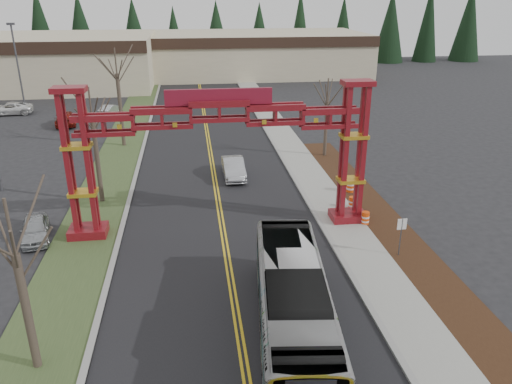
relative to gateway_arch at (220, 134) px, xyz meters
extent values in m
cube|color=black|center=(0.00, 7.00, -5.97)|extent=(12.00, 110.00, 0.02)
cube|color=gold|center=(-0.12, 7.00, -5.96)|extent=(0.12, 100.00, 0.01)
cube|color=gold|center=(0.12, 7.00, -5.96)|extent=(0.12, 100.00, 0.01)
cube|color=gray|center=(6.15, 7.00, -5.91)|extent=(0.30, 110.00, 0.15)
cube|color=gray|center=(7.60, 7.00, -5.91)|extent=(2.60, 110.00, 0.14)
cube|color=black|center=(10.20, -8.00, -5.92)|extent=(2.60, 50.00, 0.12)
cube|color=#374924|center=(-8.00, 7.00, -5.94)|extent=(4.00, 110.00, 0.08)
cube|color=gray|center=(-6.15, 7.00, -5.91)|extent=(0.30, 110.00, 0.15)
cube|color=#640D0F|center=(-8.00, 0.00, -5.68)|extent=(2.20, 1.60, 0.60)
cube|color=#640D0F|center=(-8.55, -0.35, -1.38)|extent=(0.28, 0.28, 8.00)
cube|color=#640D0F|center=(-7.45, -0.35, -1.38)|extent=(0.28, 0.28, 8.00)
cube|color=#640D0F|center=(-8.55, 0.35, -1.38)|extent=(0.28, 0.28, 8.00)
cube|color=#640D0F|center=(-7.45, 0.35, -1.38)|extent=(0.28, 0.28, 8.00)
cube|color=gold|center=(-8.00, 0.00, -3.18)|extent=(1.60, 1.10, 0.22)
cube|color=gold|center=(-8.00, 0.00, -0.38)|extent=(1.60, 1.10, 0.22)
cube|color=#640D0F|center=(-8.00, 0.00, 2.77)|extent=(1.80, 1.20, 0.30)
cube|color=#640D0F|center=(8.00, 0.00, -5.68)|extent=(2.20, 1.60, 0.60)
cube|color=#640D0F|center=(7.45, -0.35, -1.38)|extent=(0.28, 0.28, 8.00)
cube|color=#640D0F|center=(8.55, -0.35, -1.38)|extent=(0.28, 0.28, 8.00)
cube|color=#640D0F|center=(7.45, 0.35, -1.38)|extent=(0.28, 0.28, 8.00)
cube|color=#640D0F|center=(8.55, 0.35, -1.38)|extent=(0.28, 0.28, 8.00)
cube|color=gold|center=(8.00, 0.00, -3.18)|extent=(1.60, 1.10, 0.22)
cube|color=gold|center=(8.00, 0.00, -0.38)|extent=(1.60, 1.10, 0.22)
cube|color=#640D0F|center=(8.00, 0.00, 2.77)|extent=(1.80, 1.20, 0.30)
cube|color=#640D0F|center=(0.00, 0.00, 1.52)|extent=(16.00, 0.90, 1.00)
cube|color=#640D0F|center=(0.00, 0.00, 0.62)|extent=(16.00, 0.90, 0.60)
cube|color=maroon|center=(0.00, 0.00, 2.17)|extent=(6.00, 0.25, 0.90)
cube|color=#B8AC8C|center=(10.00, 62.00, -2.48)|extent=(38.00, 20.00, 7.00)
cube|color=black|center=(10.00, 51.90, 0.22)|extent=(38.00, 0.40, 1.60)
cone|color=black|center=(-29.50, 74.00, 0.52)|extent=(5.60, 5.60, 13.00)
cylinder|color=#382D26|center=(-29.50, 74.00, -5.18)|extent=(0.80, 0.80, 1.60)
cone|color=black|center=(-21.00, 74.00, 0.52)|extent=(5.60, 5.60, 13.00)
cylinder|color=#382D26|center=(-21.00, 74.00, -5.18)|extent=(0.80, 0.80, 1.60)
cone|color=black|center=(-12.50, 74.00, 0.52)|extent=(5.60, 5.60, 13.00)
cylinder|color=#382D26|center=(-12.50, 74.00, -5.18)|extent=(0.80, 0.80, 1.60)
cone|color=black|center=(-4.00, 74.00, 0.52)|extent=(5.60, 5.60, 13.00)
cylinder|color=#382D26|center=(-4.00, 74.00, -5.18)|extent=(0.80, 0.80, 1.60)
cone|color=black|center=(4.50, 74.00, 0.52)|extent=(5.60, 5.60, 13.00)
cylinder|color=#382D26|center=(4.50, 74.00, -5.18)|extent=(0.80, 0.80, 1.60)
cone|color=black|center=(13.00, 74.00, 0.52)|extent=(5.60, 5.60, 13.00)
cylinder|color=#382D26|center=(13.00, 74.00, -5.18)|extent=(0.80, 0.80, 1.60)
cone|color=black|center=(21.50, 74.00, 0.52)|extent=(5.60, 5.60, 13.00)
cylinder|color=#382D26|center=(21.50, 74.00, -5.18)|extent=(0.80, 0.80, 1.60)
cone|color=black|center=(30.00, 74.00, 0.52)|extent=(5.60, 5.60, 13.00)
cylinder|color=#382D26|center=(30.00, 74.00, -5.18)|extent=(0.80, 0.80, 1.60)
cone|color=black|center=(38.50, 74.00, 0.52)|extent=(5.60, 5.60, 13.00)
cylinder|color=#382D26|center=(38.50, 74.00, -5.18)|extent=(0.80, 0.80, 1.60)
cone|color=black|center=(47.00, 74.00, 0.52)|extent=(5.60, 5.60, 13.00)
cylinder|color=#382D26|center=(47.00, 74.00, -5.18)|extent=(0.80, 0.80, 1.60)
cone|color=black|center=(55.50, 74.00, 0.52)|extent=(5.60, 5.60, 13.00)
cylinder|color=#382D26|center=(55.50, 74.00, -5.18)|extent=(0.80, 0.80, 1.60)
imported|color=#ABAEB3|center=(2.17, -10.98, -4.36)|extent=(4.00, 11.85, 3.24)
imported|color=#A5A8AD|center=(1.52, 9.06, -5.23)|extent=(1.67, 4.60, 1.51)
imported|color=#A4A9AC|center=(-11.00, 0.00, -5.32)|extent=(2.35, 4.11, 1.32)
imported|color=maroon|center=(-15.10, 27.93, -5.23)|extent=(2.83, 5.44, 1.51)
imported|color=#A7ACAF|center=(-11.00, 32.30, -5.36)|extent=(2.48, 4.02, 1.25)
imported|color=white|center=(-22.86, 34.01, -5.27)|extent=(5.35, 2.90, 1.42)
cylinder|color=#382D26|center=(-8.00, -11.31, -3.49)|extent=(0.33, 0.33, 4.98)
cylinder|color=#382D26|center=(-8.00, -11.31, 0.02)|extent=(0.12, 0.12, 2.25)
cylinder|color=#382D26|center=(-8.00, 5.30, -3.04)|extent=(0.32, 0.32, 5.88)
cylinder|color=#382D26|center=(-8.00, 5.30, 0.89)|extent=(0.12, 0.12, 2.18)
cylinder|color=#382D26|center=(-8.00, 18.98, -2.61)|extent=(0.34, 0.34, 6.75)
cylinder|color=#382D26|center=(-8.00, 18.98, 1.84)|extent=(0.13, 0.13, 2.36)
cylinder|color=#382D26|center=(10.00, 13.30, -3.53)|extent=(0.30, 0.30, 4.91)
cylinder|color=#382D26|center=(10.00, 13.30, -0.14)|extent=(0.11, 0.11, 2.05)
cylinder|color=#3F3F44|center=(-22.76, 39.37, -1.06)|extent=(0.22, 0.22, 9.85)
cube|color=#3F3F44|center=(-22.76, 39.37, 3.97)|extent=(0.88, 0.44, 0.27)
cylinder|color=#3F3F44|center=(9.38, -4.85, -4.83)|extent=(0.06, 0.06, 2.30)
cube|color=white|center=(9.38, -4.85, -4.00)|extent=(0.52, 0.06, 0.63)
cylinder|color=#E7450C|center=(8.87, -0.78, -5.53)|extent=(0.48, 0.48, 0.91)
cylinder|color=white|center=(8.87, -0.78, -5.39)|extent=(0.49, 0.49, 0.11)
cylinder|color=white|center=(8.87, -0.78, -5.66)|extent=(0.49, 0.49, 0.11)
cylinder|color=#E7450C|center=(8.83, 1.74, -5.54)|extent=(0.46, 0.46, 0.89)
cylinder|color=white|center=(8.83, 1.74, -5.40)|extent=(0.48, 0.48, 0.11)
cylinder|color=white|center=(8.83, 1.74, -5.67)|extent=(0.48, 0.48, 0.11)
cylinder|color=#E7450C|center=(9.61, 4.58, -5.45)|extent=(0.56, 0.56, 1.07)
cylinder|color=white|center=(9.61, 4.58, -5.28)|extent=(0.58, 0.58, 0.13)
cylinder|color=white|center=(9.61, 4.58, -5.61)|extent=(0.58, 0.58, 0.13)
camera|label=1|loc=(-1.61, -27.80, 7.62)|focal=35.00mm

